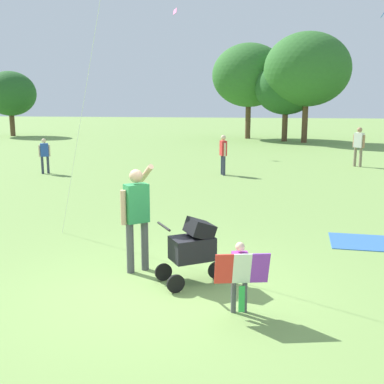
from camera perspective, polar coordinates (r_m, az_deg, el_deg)
The scene contains 9 objects.
ground_plane at distance 7.33m, azimuth -3.42°, elevation -11.62°, with size 120.00×120.00×0.00m, color #75994C.
treeline_distant at distance 31.93m, azimuth 16.10°, elevation 13.32°, with size 39.65×7.82×6.97m.
child_with_butterfly_kite at distance 6.41m, azimuth 5.76°, elevation -9.38°, with size 0.72×0.41×0.98m.
person_adult_flyer at distance 7.83m, azimuth -6.64°, elevation -2.22°, with size 0.51×0.69×1.79m.
stroller at distance 7.40m, azimuth 0.17°, elevation -6.37°, with size 1.08×0.86×1.03m.
person_red_shirt at distance 17.65m, azimuth 3.75°, elevation 4.84°, with size 0.30×0.45×1.48m.
person_sitting_far at distance 20.89m, azimuth 19.28°, elevation 5.48°, with size 0.42×0.39×1.62m.
person_couple_left at distance 18.77m, azimuth -17.19°, elevation 4.47°, with size 0.39×0.29×1.32m.
picnic_blanket at distance 10.14m, azimuth 19.35°, elevation -5.64°, with size 1.13×1.10×0.02m, color #3366B2.
Camera 1 is at (1.33, -6.62, 2.86)m, focal length 44.69 mm.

